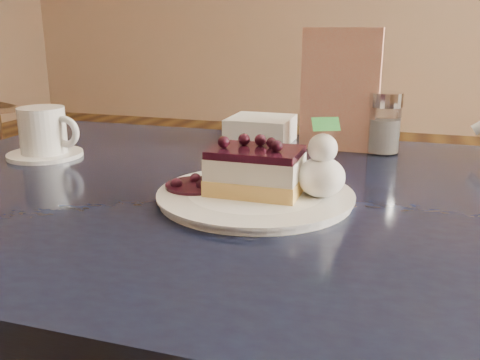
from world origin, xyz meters
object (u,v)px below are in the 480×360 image
(dessert_plate, at_px, (255,196))
(cheesecake_slice, at_px, (256,171))
(main_table, at_px, (265,241))
(coffee_set, at_px, (44,135))

(dessert_plate, height_order, cheesecake_slice, cheesecake_slice)
(main_table, height_order, cheesecake_slice, cheesecake_slice)
(main_table, height_order, coffee_set, coffee_set)
(dessert_plate, bearing_deg, cheesecake_slice, 33.69)
(main_table, bearing_deg, dessert_plate, -90.00)
(dessert_plate, xyz_separation_m, coffee_set, (-0.45, 0.13, 0.04))
(cheesecake_slice, relative_size, coffee_set, 0.87)
(main_table, bearing_deg, cheesecake_slice, -90.00)
(coffee_set, bearing_deg, cheesecake_slice, -15.57)
(dessert_plate, distance_m, coffee_set, 0.47)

